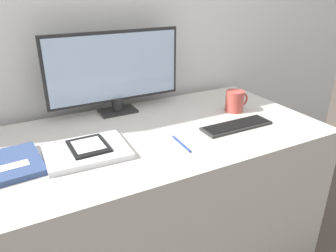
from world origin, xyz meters
TOP-DOWN VIEW (x-y plane):
  - wall_back at (0.00, 0.58)m, footprint 3.60×0.05m
  - desk at (0.00, 0.13)m, footprint 1.52×0.75m
  - monitor at (-0.03, 0.42)m, footprint 0.65×0.11m
  - keyboard at (0.37, -0.00)m, footprint 0.33×0.10m
  - laptop at (-0.28, 0.07)m, footprint 0.31×0.24m
  - ereader at (-0.27, 0.08)m, footprint 0.14×0.16m
  - notebook at (-0.53, 0.10)m, footprint 0.21×0.26m
  - coffee_mug at (0.49, 0.16)m, footprint 0.13×0.09m
  - pen at (0.07, -0.03)m, footprint 0.02×0.15m

SIDE VIEW (x-z plane):
  - desk at x=0.00m, z-range 0.00..0.75m
  - pen at x=0.07m, z-range 0.75..0.76m
  - keyboard at x=0.37m, z-range 0.75..0.76m
  - notebook at x=-0.53m, z-range 0.75..0.77m
  - laptop at x=-0.28m, z-range 0.75..0.77m
  - ereader at x=-0.27m, z-range 0.77..0.78m
  - coffee_mug at x=0.49m, z-range 0.75..0.85m
  - monitor at x=-0.03m, z-range 0.76..1.15m
  - wall_back at x=0.00m, z-range 0.00..2.40m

